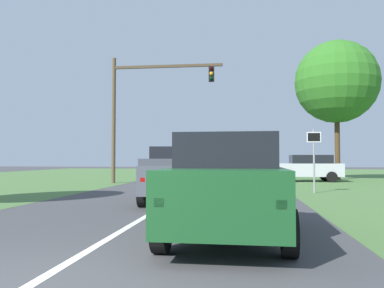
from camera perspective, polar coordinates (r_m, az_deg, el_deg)
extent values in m
plane|color=#424244|center=(15.40, -2.02, -7.63)|extent=(120.00, 120.00, 0.00)
cube|color=#194C23|center=(7.66, 5.34, -6.86)|extent=(2.06, 4.93, 0.95)
cube|color=black|center=(7.88, 5.41, -1.11)|extent=(1.78, 3.07, 0.59)
cube|color=red|center=(5.38, -4.70, -8.34)|extent=(0.14, 0.06, 0.12)
cube|color=red|center=(5.25, 12.66, -8.45)|extent=(0.14, 0.06, 0.12)
cylinder|color=black|center=(9.30, -0.19, -8.98)|extent=(0.25, 0.73, 0.72)
cylinder|color=black|center=(9.22, 11.99, -9.00)|extent=(0.25, 0.73, 0.72)
cylinder|color=black|center=(6.36, -4.40, -12.14)|extent=(0.25, 0.73, 0.72)
cylinder|color=black|center=(6.23, 13.73, -12.30)|extent=(0.25, 0.73, 0.72)
cube|color=#4C515B|center=(13.66, -1.47, -4.80)|extent=(2.25, 5.02, 0.87)
cube|color=black|center=(13.40, -1.58, -1.72)|extent=(1.88, 1.95, 0.59)
cube|color=#41454E|center=(12.12, -2.26, -2.59)|extent=(2.02, 1.96, 0.20)
cube|color=red|center=(11.38, -7.06, -5.09)|extent=(0.14, 0.07, 0.12)
cube|color=red|center=(11.15, 1.47, -5.16)|extent=(0.14, 0.07, 0.12)
cylinder|color=black|center=(15.34, -4.67, -6.14)|extent=(0.28, 0.81, 0.80)
cylinder|color=black|center=(15.14, 3.06, -6.20)|extent=(0.28, 0.81, 0.80)
cylinder|color=black|center=(12.34, -7.04, -7.10)|extent=(0.28, 0.81, 0.80)
cylinder|color=black|center=(12.08, 2.61, -7.22)|extent=(0.28, 0.81, 0.80)
cylinder|color=brown|center=(25.06, -11.14, 3.35)|extent=(0.24, 0.24, 7.72)
cube|color=#4C3D2B|center=(24.76, -3.54, 11.03)|extent=(6.72, 0.16, 0.16)
cube|color=black|center=(24.29, 2.80, 9.96)|extent=(0.32, 0.28, 0.90)
sphere|color=black|center=(24.21, 2.77, 10.73)|extent=(0.22, 0.22, 0.22)
sphere|color=orange|center=(24.15, 2.77, 10.03)|extent=(0.22, 0.22, 0.22)
sphere|color=black|center=(24.09, 2.77, 9.34)|extent=(0.22, 0.22, 0.22)
cylinder|color=gray|center=(18.02, 17.05, -2.34)|extent=(0.08, 0.08, 2.77)
cube|color=white|center=(18.02, 17.03, 0.95)|extent=(0.60, 0.03, 0.44)
cube|color=black|center=(18.00, 17.04, 0.95)|extent=(0.52, 0.01, 0.36)
cylinder|color=#4C351E|center=(30.16, 20.08, -0.28)|extent=(0.36, 0.36, 4.79)
sphere|color=#307022|center=(30.65, 19.96, 8.36)|extent=(5.89, 5.89, 5.89)
cube|color=silver|center=(27.23, 16.17, -3.57)|extent=(4.34, 1.94, 0.84)
cube|color=black|center=(27.26, 16.60, -2.10)|extent=(2.62, 1.67, 0.55)
cube|color=red|center=(27.66, 11.57, -3.50)|extent=(0.06, 0.14, 0.12)
cube|color=red|center=(26.18, 11.92, -3.58)|extent=(0.06, 0.14, 0.12)
cylinder|color=black|center=(28.41, 18.48, -4.34)|extent=(0.69, 0.24, 0.68)
cylinder|color=black|center=(26.64, 19.36, -4.47)|extent=(0.69, 0.24, 0.68)
cylinder|color=black|center=(27.93, 13.15, -4.43)|extent=(0.69, 0.24, 0.68)
cylinder|color=black|center=(26.13, 13.68, -4.58)|extent=(0.69, 0.24, 0.68)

